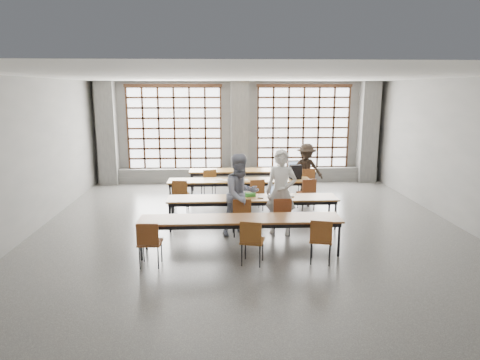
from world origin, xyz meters
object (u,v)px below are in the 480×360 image
laptop_front (276,193)px  desk_row_a (253,172)px  plastic_bag (281,165)px  chair_front_right (282,212)px  chair_near_left (149,240)px  green_box (250,195)px  chair_back_right (307,179)px  red_pouch (150,240)px  chair_mid_left (180,192)px  backpack (295,172)px  student_female (241,195)px  phone (261,198)px  desk_row_d (240,221)px  chair_back_left (209,180)px  chair_near_mid (252,238)px  desk_row_b (239,182)px  mouse (293,196)px  chair_back_mid (280,180)px  chair_near_right (321,237)px  laptop_back (294,167)px  student_back (306,170)px  chair_mid_right (307,191)px  student_male (281,192)px  chair_mid_centre (256,191)px  desk_row_c (253,200)px

laptop_front → desk_row_a: bearing=94.9°
plastic_bag → chair_front_right: bearing=-97.9°
chair_near_left → green_box: (2.03, 2.34, 0.24)m
chair_back_right → red_pouch: chair_back_right is taller
chair_mid_left → backpack: bearing=12.0°
student_female → phone: size_ratio=14.19×
desk_row_d → chair_back_left: (-0.72, 4.51, -0.13)m
chair_front_right → green_box: bearing=132.5°
desk_row_d → red_pouch: desk_row_d is taller
chair_near_mid → plastic_bag: size_ratio=3.08×
desk_row_b → mouse: size_ratio=40.82×
chair_back_mid → student_female: (-1.37, -3.38, 0.39)m
desk_row_a → mouse: mouse is taller
laptop_front → mouse: 0.40m
chair_back_mid → chair_near_right: same height
red_pouch → desk_row_d: bearing=17.9°
desk_row_a → chair_front_right: chair_front_right is taller
desk_row_b → desk_row_a: bearing=71.5°
chair_back_left → laptop_back: laptop_back is taller
plastic_bag → chair_near_left: bearing=-119.3°
chair_back_right → backpack: bearing=-122.2°
chair_mid_left → student_back: bearing=23.6°
chair_mid_right → chair_near_left: 5.18m
chair_back_right → plastic_bag: 1.04m
chair_back_left → chair_back_mid: 2.16m
chair_mid_left → red_pouch: chair_mid_left is taller
chair_back_left → chair_front_right: 3.90m
green_box → chair_back_mid: bearing=68.2°
desk_row_b → student_back: size_ratio=2.48×
desk_row_b → chair_mid_left: size_ratio=4.55×
red_pouch → desk_row_b: bearing=66.1°
chair_back_right → chair_near_right: (-0.79, -5.14, 0.00)m
plastic_bag → desk_row_d: bearing=-106.7°
phone → backpack: (1.20, 2.17, 0.19)m
student_female → backpack: bearing=27.8°
chair_near_right → student_male: 1.88m
chair_mid_left → backpack: backpack is taller
chair_mid_centre → laptop_back: size_ratio=2.19×
desk_row_c → plastic_bag: plastic_bag is taller
chair_back_left → student_male: bearing=-63.4°
desk_row_b → chair_near_mid: chair_near_mid is taller
desk_row_d → student_back: bearing=64.1°
desk_row_a → phone: phone is taller
chair_near_left → chair_mid_left: bearing=86.0°
chair_front_right → plastic_bag: (0.58, 4.19, 0.34)m
red_pouch → plastic_bag: bearing=60.4°
desk_row_b → chair_mid_left: bearing=-158.6°
desk_row_d → desk_row_b: bearing=87.5°
desk_row_d → student_back: size_ratio=2.48×
red_pouch → chair_back_right: bearing=51.9°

